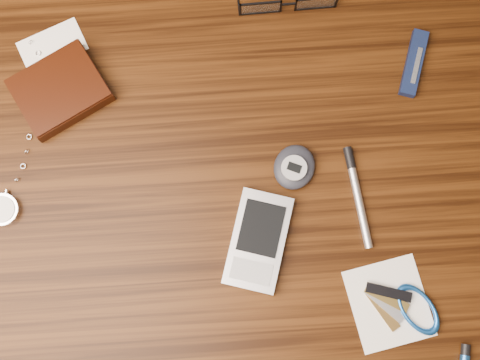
{
  "coord_description": "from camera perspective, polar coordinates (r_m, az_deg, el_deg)",
  "views": [
    {
      "loc": [
        0.09,
        -0.11,
        1.49
      ],
      "look_at": [
        0.1,
        0.03,
        0.76
      ],
      "focal_mm": 45.0,
      "sensor_mm": 36.0,
      "label": 1
    }
  ],
  "objects": [
    {
      "name": "pocket_watch",
      "position": [
        0.8,
        -21.46,
        -2.2
      ],
      "size": [
        0.07,
        0.24,
        0.01
      ],
      "color": "white",
      "rests_on": "desk"
    },
    {
      "name": "ground",
      "position": [
        1.5,
        -3.76,
        -7.02
      ],
      "size": [
        3.8,
        3.8,
        0.0
      ],
      "primitive_type": "plane",
      "color": "#472814",
      "rests_on": "ground"
    },
    {
      "name": "wallet_and_card",
      "position": [
        0.81,
        -16.71,
        8.24
      ],
      "size": [
        0.14,
        0.17,
        0.02
      ],
      "color": "black",
      "rests_on": "desk"
    },
    {
      "name": "pocket_knife",
      "position": [
        0.83,
        16.16,
        10.59
      ],
      "size": [
        0.05,
        0.09,
        0.01
      ],
      "color": "#0F1A3E",
      "rests_on": "desk"
    },
    {
      "name": "pedometer",
      "position": [
        0.75,
        5.17,
        1.22
      ],
      "size": [
        0.07,
        0.07,
        0.02
      ],
      "color": "#22232D",
      "rests_on": "desk"
    },
    {
      "name": "pda_phone",
      "position": [
        0.74,
        1.73,
        -5.77
      ],
      "size": [
        0.1,
        0.13,
        0.02
      ],
      "color": "#A9AAAE",
      "rests_on": "desk"
    },
    {
      "name": "silver_pen",
      "position": [
        0.76,
        10.96,
        -0.86
      ],
      "size": [
        0.02,
        0.13,
        0.01
      ],
      "color": "silver",
      "rests_on": "desk"
    },
    {
      "name": "desk",
      "position": [
        0.86,
        -6.55,
        -4.12
      ],
      "size": [
        1.0,
        0.7,
        0.75
      ],
      "color": "#331908",
      "rests_on": "ground"
    },
    {
      "name": "notepad_keys",
      "position": [
        0.77,
        15.24,
        -11.47
      ],
      "size": [
        0.13,
        0.12,
        0.01
      ],
      "color": "white",
      "rests_on": "desk"
    },
    {
      "name": "eyeglasses",
      "position": [
        0.83,
        4.53,
        16.61
      ],
      "size": [
        0.13,
        0.14,
        0.03
      ],
      "color": "black",
      "rests_on": "desk"
    }
  ]
}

